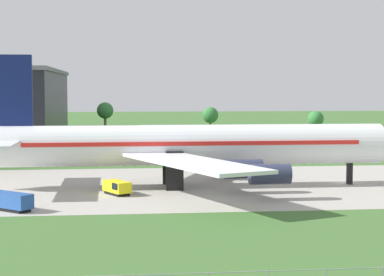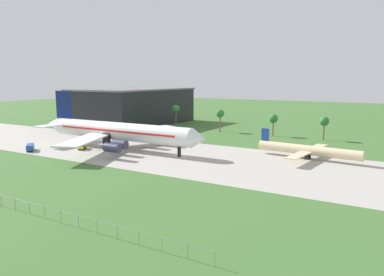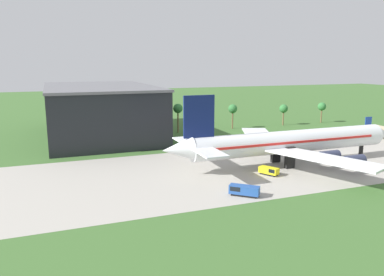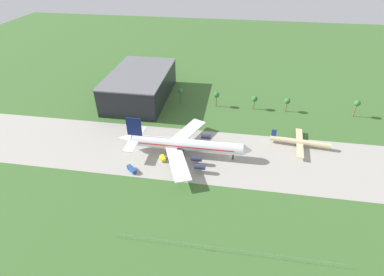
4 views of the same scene
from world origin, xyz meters
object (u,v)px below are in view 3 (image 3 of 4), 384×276
Objects in this scene: jet_airliner at (288,142)px; fuel_truck at (270,171)px; baggage_tug at (243,190)px; terminal_building at (100,111)px.

jet_airliner is 12.45m from fuel_truck.
baggage_tug is at bearing -142.75° from jet_airliner.
jet_airliner is at bearing 37.25° from baggage_tug.
fuel_truck is at bearing -64.54° from terminal_building.
jet_airliner is at bearing -55.37° from terminal_building.
terminal_building is at bearing 103.59° from baggage_tug.
baggage_tug is 0.09× the size of terminal_building.
fuel_truck is at bearing -145.58° from jet_airliner.
fuel_truck is (-9.42, -6.45, -4.96)m from jet_airliner.
baggage_tug is 1.17× the size of fuel_truck.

